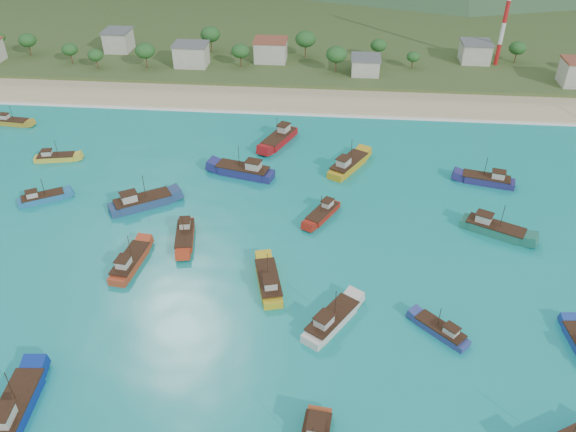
# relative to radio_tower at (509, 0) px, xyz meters

# --- Properties ---
(ground) EXTENTS (600.00, 600.00, 0.00)m
(ground) POSITION_rel_radio_tower_xyz_m (-59.04, -108.00, -20.55)
(ground) COLOR #0C7784
(ground) RESTS_ON ground
(beach) EXTENTS (400.00, 18.00, 1.20)m
(beach) POSITION_rel_radio_tower_xyz_m (-59.04, -29.00, -20.55)
(beach) COLOR beige
(beach) RESTS_ON ground
(land) EXTENTS (400.00, 110.00, 2.40)m
(land) POSITION_rel_radio_tower_xyz_m (-59.04, 32.00, -20.55)
(land) COLOR #385123
(land) RESTS_ON ground
(surf_line) EXTENTS (400.00, 2.50, 0.08)m
(surf_line) POSITION_rel_radio_tower_xyz_m (-59.04, -38.50, -20.55)
(surf_line) COLOR white
(surf_line) RESTS_ON ground
(village) EXTENTS (220.63, 28.43, 6.67)m
(village) POSITION_rel_radio_tower_xyz_m (-42.15, -4.24, -15.96)
(village) COLOR beige
(village) RESTS_ON ground
(vegetation) EXTENTS (274.05, 26.38, 8.73)m
(vegetation) POSITION_rel_radio_tower_xyz_m (-70.02, -5.27, -15.28)
(vegetation) COLOR #235623
(vegetation) RESTS_ON ground
(radio_tower) EXTENTS (1.20, 1.20, 37.90)m
(radio_tower) POSITION_rel_radio_tower_xyz_m (0.00, 0.00, 0.00)
(radio_tower) COLOR red
(radio_tower) RESTS_ON ground
(boat_0) EXTENTS (9.29, 3.49, 5.37)m
(boat_0) POSITION_rel_radio_tower_xyz_m (-129.23, -51.43, -19.97)
(boat_0) COLOR #B08926
(boat_0) RESTS_ON ground
(boat_2) EXTENTS (8.08, 12.74, 7.26)m
(boat_2) POSITION_rel_radio_tower_xyz_m (-61.22, -55.22, -19.62)
(boat_2) COLOR maroon
(boat_2) RESTS_ON ground
(boat_3) EXTENTS (12.24, 9.65, 7.22)m
(boat_3) POSITION_rel_radio_tower_xyz_m (-85.17, -84.95, -19.63)
(boat_3) COLOR navy
(boat_3) RESTS_ON ground
(boat_4) EXTENTS (8.71, 11.08, 6.53)m
(boat_4) POSITION_rel_radio_tower_xyz_m (-47.25, -113.67, -19.75)
(boat_4) COLOR silver
(boat_4) RESTS_ON ground
(boat_5) EXTENTS (11.86, 8.21, 6.83)m
(boat_5) POSITION_rel_radio_tower_xyz_m (-18.29, -87.68, -19.70)
(boat_5) COLOR #206D58
(boat_5) RESTS_ON ground
(boat_7) EXTENTS (9.04, 6.85, 5.29)m
(boat_7) POSITION_rel_radio_tower_xyz_m (-105.60, -84.75, -19.98)
(boat_7) COLOR #21679E
(boat_7) RESTS_ON ground
(boat_8) EXTENTS (4.65, 10.29, 5.87)m
(boat_8) POSITION_rel_radio_tower_xyz_m (-74.14, -94.73, -19.87)
(boat_8) COLOR #B93216
(boat_8) RESTS_ON ground
(boat_11) EXTENTS (9.17, 4.28, 5.22)m
(boat_11) POSITION_rel_radio_tower_xyz_m (-110.18, -68.37, -19.99)
(boat_11) COLOR gold
(boat_11) RESTS_ON ground
(boat_14) EXTENTS (4.28, 10.82, 6.23)m
(boat_14) POSITION_rel_radio_tower_xyz_m (-81.54, -103.08, -19.81)
(boat_14) COLOR #AC3B1F
(boat_14) RESTS_ON ground
(boat_17) EXTENTS (6.74, 9.46, 5.47)m
(boat_17) POSITION_rel_radio_tower_xyz_m (-49.70, -85.13, -19.95)
(boat_17) COLOR maroon
(boat_17) RESTS_ON ground
(boat_19) EXTENTS (13.21, 6.81, 7.49)m
(boat_19) POSITION_rel_radio_tower_xyz_m (-67.14, -71.11, -19.58)
(boat_19) COLOR navy
(boat_19) RESTS_ON ground
(boat_20) EXTENTS (4.71, 12.67, 7.33)m
(boat_20) POSITION_rel_radio_tower_xyz_m (-86.45, -133.08, -19.61)
(boat_20) COLOR navy
(boat_20) RESTS_ON ground
(boat_21) EXTENTS (9.08, 12.35, 7.18)m
(boat_21) POSITION_rel_radio_tower_xyz_m (-44.90, -66.32, -19.64)
(boat_21) COLOR gold
(boat_21) RESTS_ON ground
(boat_24) EXTENTS (11.20, 5.63, 6.35)m
(boat_24) POSITION_rel_radio_tower_xyz_m (-15.98, -69.78, -19.79)
(boat_24) COLOR navy
(boat_24) RESTS_ON ground
(boat_25) EXTENTS (7.93, 7.57, 5.00)m
(boat_25) POSITION_rel_radio_tower_xyz_m (-31.21, -114.00, -20.03)
(boat_25) COLOR navy
(boat_25) RESTS_ON ground
(boat_27) EXTENTS (5.87, 11.28, 6.40)m
(boat_27) POSITION_rel_radio_tower_xyz_m (-57.59, -105.91, -19.78)
(boat_27) COLOR gold
(boat_27) RESTS_ON ground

